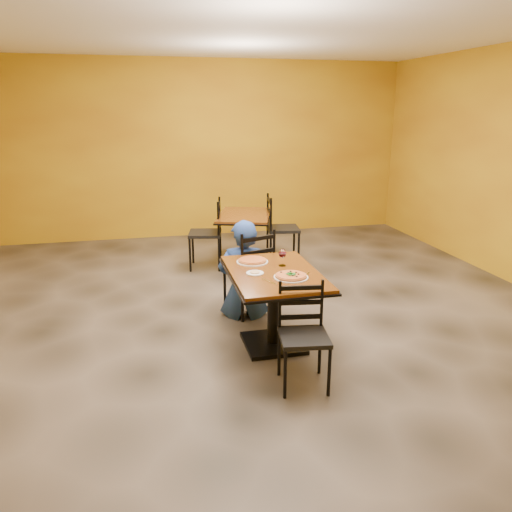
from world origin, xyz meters
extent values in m
cube|color=black|center=(0.00, 0.00, 0.00)|extent=(7.00, 8.00, 0.01)
cube|color=white|center=(0.00, 0.00, 3.00)|extent=(7.00, 8.00, 0.01)
cube|color=gold|center=(0.00, 4.00, 1.50)|extent=(7.00, 0.01, 3.00)
cube|color=#683310|center=(0.00, -0.50, 0.73)|extent=(0.80, 1.20, 0.03)
cube|color=black|center=(0.00, -0.50, 0.71)|extent=(0.83, 1.23, 0.02)
cylinder|color=black|center=(0.00, -0.50, 0.37)|extent=(0.12, 0.12, 0.66)
cube|color=black|center=(0.00, -0.50, 0.02)|extent=(0.55, 0.55, 0.04)
cube|color=#683310|center=(0.26, 2.08, 0.74)|extent=(0.99, 1.22, 0.03)
cube|color=black|center=(0.26, 2.08, 0.71)|extent=(1.03, 1.26, 0.02)
cylinder|color=black|center=(0.26, 2.08, 0.37)|extent=(0.11, 0.11, 0.66)
cube|color=black|center=(0.26, 2.08, 0.02)|extent=(0.61, 0.61, 0.04)
imported|color=navy|center=(-0.13, 0.29, 0.54)|extent=(0.62, 0.47, 1.08)
cylinder|color=white|center=(0.10, -0.70, 0.76)|extent=(0.31, 0.31, 0.01)
cylinder|color=maroon|center=(0.10, -0.70, 0.77)|extent=(0.28, 0.28, 0.02)
cylinder|color=white|center=(-0.13, -0.17, 0.76)|extent=(0.31, 0.31, 0.01)
cylinder|color=orange|center=(-0.13, -0.17, 0.77)|extent=(0.28, 0.28, 0.02)
cylinder|color=white|center=(-0.19, -0.52, 0.76)|extent=(0.16, 0.16, 0.01)
cylinder|color=tan|center=(-0.19, -0.52, 0.76)|extent=(0.09, 0.09, 0.01)
cube|color=silver|center=(-0.11, -0.76, 0.75)|extent=(0.10, 0.18, 0.00)
cube|color=silver|center=(0.25, -0.68, 0.75)|extent=(0.13, 0.18, 0.00)
camera|label=1|loc=(-1.15, -4.67, 2.20)|focal=34.61mm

